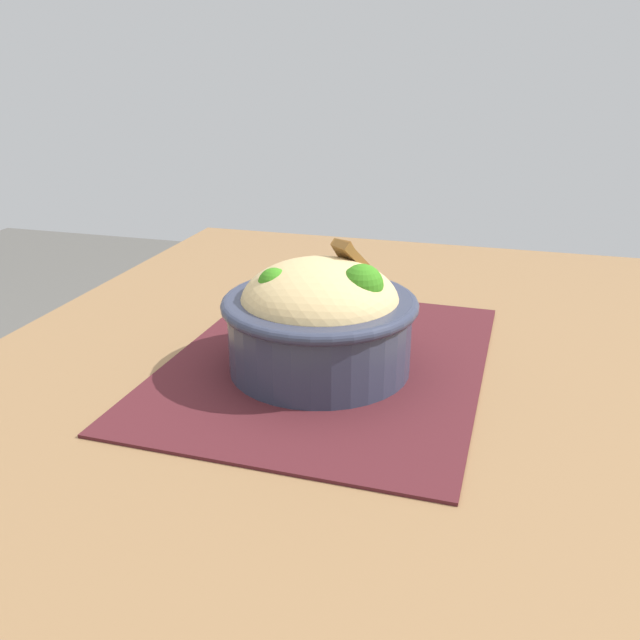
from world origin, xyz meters
TOP-DOWN VIEW (x-y plane):
  - table at (0.00, 0.00)m, footprint 1.03×0.77m
  - placemat at (0.02, 0.02)m, footprint 0.40×0.31m
  - bowl at (0.00, 0.02)m, footprint 0.19×0.19m
  - fork at (0.11, 0.04)m, footprint 0.03×0.13m

SIDE VIEW (x-z plane):
  - table at x=0.00m, z-range 0.29..1.05m
  - placemat at x=0.02m, z-range 0.75..0.76m
  - fork at x=0.11m, z-range 0.76..0.76m
  - bowl at x=0.00m, z-range 0.75..0.87m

